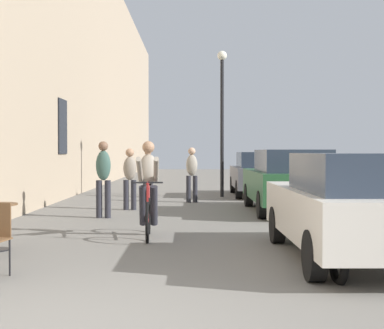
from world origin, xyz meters
The scene contains 11 objects.
building_facade_left centered at (-3.45, 14.00, 5.25)m, with size 0.54×68.00×10.50m.
cyclist_on_bicycle centered at (0.06, 5.32, 0.81)m, with size 0.52×1.76×1.74m.
pedestrian_near centered at (-1.18, 8.16, 0.99)m, with size 0.35×0.26×1.76m.
pedestrian_mid centered at (-0.78, 9.96, 0.90)m, with size 0.34×0.25×1.60m.
pedestrian_far centered at (0.84, 12.13, 0.92)m, with size 0.36×0.27×1.64m.
pedestrian_furthest centered at (-0.64, 14.24, 0.90)m, with size 0.37×0.28×1.60m.
street_lamp centered at (1.86, 14.27, 3.11)m, with size 0.32×0.32×4.90m.
parked_car_nearest centered at (3.06, 3.09, 0.78)m, with size 1.80×4.22×1.50m.
parked_car_second centered at (3.25, 9.32, 0.81)m, with size 1.88×4.41×1.57m.
parked_car_third centered at (3.15, 14.55, 0.78)m, with size 1.82×4.24×1.50m.
parked_motorcycle centered at (2.54, 2.51, 0.40)m, with size 0.62×2.15×0.92m.
Camera 1 is at (0.84, -4.75, 1.52)m, focal length 52.95 mm.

